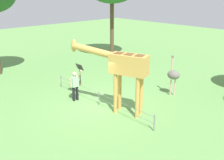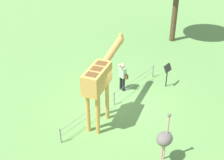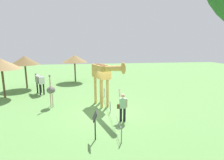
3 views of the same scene
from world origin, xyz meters
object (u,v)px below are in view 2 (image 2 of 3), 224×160
object	(u,v)px
giraffe	(100,77)
ostrich	(165,139)
visitor	(122,75)
info_sign	(167,71)

from	to	relation	value
giraffe	ostrich	size ratio (longest dim) A/B	1.75
giraffe	visitor	xyz separation A→B (m)	(2.60, 0.79, -1.36)
visitor	giraffe	bearing A→B (deg)	-163.02
giraffe	visitor	distance (m)	3.04
visitor	info_sign	size ratio (longest dim) A/B	1.33
giraffe	info_sign	world-z (taller)	giraffe
giraffe	ostrich	distance (m)	3.72
info_sign	giraffe	bearing A→B (deg)	169.44
ostrich	info_sign	bearing A→B (deg)	29.25
ostrich	info_sign	world-z (taller)	ostrich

